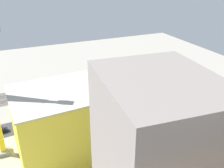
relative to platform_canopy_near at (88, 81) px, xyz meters
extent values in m
plane|color=#9E998C|center=(-0.67, 14.33, -4.13)|extent=(190.58, 190.58, 0.00)
cube|color=#5B544C|center=(-0.67, -7.02, -4.13)|extent=(119.68, 20.14, 0.01)
cube|color=#38383D|center=(-0.67, 17.69, -4.13)|extent=(119.44, 16.14, 0.01)
cube|color=#9E9EA8|center=(-0.67, -10.25, -3.95)|extent=(118.91, 7.27, 0.12)
cube|color=#9E9EA8|center=(-0.67, -8.81, -3.95)|extent=(118.91, 7.27, 0.12)
cube|color=#9E9EA8|center=(-0.67, -5.24, -3.95)|extent=(118.91, 7.27, 0.12)
cube|color=#9E9EA8|center=(-0.67, -3.80, -3.95)|extent=(118.91, 7.27, 0.12)
cube|color=#C63D2D|center=(0.00, 0.00, 0.02)|extent=(45.49, 7.91, 0.50)
cylinder|color=slate|center=(-20.33, -1.22, -2.18)|extent=(0.30, 0.30, 3.90)
cylinder|color=slate|center=(0.00, 0.00, -2.18)|extent=(0.30, 0.30, 3.90)
cylinder|color=slate|center=(20.33, 1.22, -2.18)|extent=(0.30, 0.30, 3.90)
cube|color=black|center=(-27.92, -9.53, -3.63)|extent=(14.34, 3.52, 1.00)
cylinder|color=black|center=(-26.55, -9.45, -1.65)|extent=(11.63, 3.65, 2.97)
cube|color=black|center=(-32.28, -9.79, -2.52)|extent=(2.92, 3.33, 3.22)
cylinder|color=black|center=(-22.33, -9.19, 0.54)|extent=(0.70, 0.70, 1.40)
cube|color=black|center=(-51.65, -9.53, -3.83)|extent=(14.63, 3.16, 0.60)
cube|color=#4C7F4C|center=(-51.65, -9.53, -1.61)|extent=(16.28, 3.82, 3.85)
cylinder|color=#355935|center=(-51.65, -9.53, 0.57)|extent=(15.63, 3.79, 2.86)
cube|color=black|center=(-15.49, 21.27, -3.98)|extent=(4.01, 1.90, 0.30)
cube|color=maroon|center=(-15.49, 21.27, -3.47)|extent=(4.77, 2.00, 0.72)
cube|color=#1E2328|center=(-15.49, 21.27, -2.81)|extent=(2.69, 1.71, 0.59)
cube|color=black|center=(-7.44, 20.84, -3.98)|extent=(3.85, 1.81, 0.30)
cube|color=maroon|center=(-7.44, 20.84, -3.41)|extent=(4.57, 1.90, 0.85)
cube|color=#1E2328|center=(-7.44, 20.84, -2.71)|extent=(2.57, 1.64, 0.56)
cube|color=black|center=(-0.55, 20.89, -3.98)|extent=(3.42, 1.89, 0.30)
cube|color=gray|center=(-0.55, 20.89, -3.44)|extent=(4.06, 1.99, 0.79)
cube|color=#1E2328|center=(-0.55, 20.89, -2.78)|extent=(2.30, 1.71, 0.52)
cube|color=black|center=(7.87, 21.35, -3.98)|extent=(3.84, 2.06, 0.30)
cube|color=#474C51|center=(7.87, 21.35, -3.44)|extent=(4.55, 2.21, 0.78)
cube|color=#1E2328|center=(7.87, 21.35, -2.75)|extent=(2.60, 1.80, 0.60)
cube|color=black|center=(15.47, 21.55, -3.98)|extent=(4.18, 2.14, 0.30)
cube|color=silver|center=(15.47, 21.55, -3.41)|extent=(4.95, 2.28, 0.85)
cube|color=#1E2328|center=(15.47, 21.55, -2.73)|extent=(2.83, 1.86, 0.50)
cube|color=black|center=(23.19, 20.98, -3.98)|extent=(3.51, 2.00, 0.30)
cube|color=gray|center=(23.19, 20.98, -3.40)|extent=(4.15, 2.13, 0.87)
cube|color=#1E2328|center=(23.19, 20.98, -2.68)|extent=(2.38, 1.76, 0.58)
cube|color=black|center=(31.99, 21.58, -3.98)|extent=(3.72, 1.89, 0.30)
cube|color=silver|center=(31.99, 21.58, -3.39)|extent=(4.41, 2.01, 0.89)
cube|color=#1E2328|center=(31.99, 21.58, -2.63)|extent=(2.51, 1.67, 0.63)
cube|color=black|center=(38.97, 20.71, -3.98)|extent=(4.09, 2.00, 0.30)
cube|color=black|center=(38.97, 20.71, -3.44)|extent=(4.85, 2.14, 0.80)
cube|color=#1E2328|center=(38.97, 20.71, -2.75)|extent=(2.76, 1.75, 0.58)
cube|color=yellow|center=(19.29, 37.85, 5.74)|extent=(30.63, 23.96, 19.74)
cube|color=#B7B2A8|center=(19.29, 37.85, 15.81)|extent=(31.27, 24.59, 0.40)
cube|color=gray|center=(38.26, 32.61, -3.53)|extent=(3.60, 3.60, 1.20)
cube|color=black|center=(12.37, 21.15, -3.88)|extent=(9.10, 3.21, 0.50)
cube|color=white|center=(11.23, 21.03, -2.06)|extent=(6.84, 3.23, 3.14)
cube|color=#334C8C|center=(15.66, 21.49, -2.46)|extent=(2.55, 2.79, 2.35)
cube|color=black|center=(16.31, 21.60, -3.88)|extent=(8.51, 2.75, 0.50)
cube|color=silver|center=(15.24, 21.52, -2.20)|extent=(6.39, 2.85, 2.86)
cube|color=maroon|center=(19.42, 21.81, -2.48)|extent=(2.30, 2.57, 2.31)
cube|color=black|center=(19.65, 21.70, -3.88)|extent=(10.16, 2.43, 0.50)
cube|color=white|center=(18.59, 21.67, -2.28)|extent=(8.04, 2.59, 2.71)
cube|color=silver|center=(23.63, 21.83, -2.47)|extent=(2.20, 2.40, 2.32)
cylinder|color=brown|center=(30.99, 12.85, -2.31)|extent=(0.58, 0.58, 3.64)
sphere|color=#38843D|center=(30.99, 12.85, 1.72)|extent=(6.32, 6.32, 6.32)
cylinder|color=brown|center=(26.11, 11.70, -2.84)|extent=(0.55, 0.55, 2.59)
sphere|color=#28662D|center=(26.11, 11.70, 0.21)|extent=(5.02, 5.02, 5.02)
cylinder|color=brown|center=(0.37, 13.36, -2.34)|extent=(0.38, 0.38, 3.59)
sphere|color=#2D7233|center=(0.37, 13.36, 1.19)|extent=(4.93, 4.93, 4.93)
cylinder|color=brown|center=(-39.41, 11.77, -2.75)|extent=(0.43, 0.43, 2.77)
sphere|color=#28662D|center=(-39.41, 11.77, 0.36)|extent=(4.91, 4.91, 4.91)
cylinder|color=#333333|center=(11.20, 12.75, -1.47)|extent=(0.16, 0.16, 5.33)
cube|color=black|center=(11.20, 12.75, 1.64)|extent=(0.36, 0.36, 0.90)
sphere|color=green|center=(11.42, 12.75, 1.64)|extent=(0.20, 0.20, 0.20)
camera|label=1|loc=(32.20, 100.81, 47.04)|focal=39.96mm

